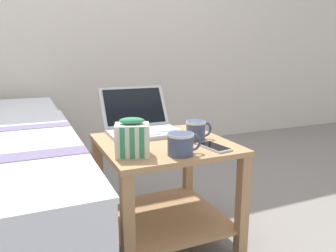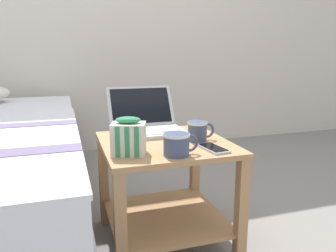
{
  "view_description": "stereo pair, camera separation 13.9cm",
  "coord_description": "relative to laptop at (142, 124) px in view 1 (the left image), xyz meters",
  "views": [
    {
      "loc": [
        -0.54,
        -1.29,
        0.87
      ],
      "look_at": [
        0.0,
        -0.04,
        0.56
      ],
      "focal_mm": 35.0,
      "sensor_mm": 36.0,
      "label": 1
    },
    {
      "loc": [
        -0.41,
        -1.34,
        0.87
      ],
      "look_at": [
        0.0,
        -0.04,
        0.56
      ],
      "focal_mm": 35.0,
      "sensor_mm": 36.0,
      "label": 2
    }
  ],
  "objects": [
    {
      "name": "mug_front_right",
      "position": [
        0.02,
        -0.41,
        0.0
      ],
      "size": [
        0.14,
        0.1,
        0.09
      ],
      "color": "#3F4C6B",
      "rests_on": "bedside_table"
    },
    {
      "name": "laptop",
      "position": [
        0.0,
        0.0,
        0.0
      ],
      "size": [
        0.34,
        0.34,
        0.21
      ],
      "color": "#B7BABC",
      "rests_on": "bedside_table"
    },
    {
      "name": "mug_front_left",
      "position": [
        0.18,
        -0.23,
        0.0
      ],
      "size": [
        0.13,
        0.09,
        0.09
      ],
      "color": "#3F4C6B",
      "rests_on": "bedside_table"
    },
    {
      "name": "bedside_table",
      "position": [
        0.03,
        -0.2,
        -0.22
      ],
      "size": [
        0.55,
        0.56,
        0.48
      ],
      "color": "tan",
      "rests_on": "ground_plane"
    },
    {
      "name": "cell_phone",
      "position": [
        0.18,
        -0.38,
        -0.04
      ],
      "size": [
        0.09,
        0.16,
        0.01
      ],
      "color": "#B7BABC",
      "rests_on": "bedside_table"
    },
    {
      "name": "ground_plane",
      "position": [
        0.03,
        -0.2,
        -0.53
      ],
      "size": [
        8.0,
        8.0,
        0.0
      ],
      "primitive_type": "plane",
      "color": "gray"
    },
    {
      "name": "snack_bag",
      "position": [
        -0.15,
        -0.34,
        0.02
      ],
      "size": [
        0.15,
        0.13,
        0.15
      ],
      "color": "silver",
      "rests_on": "bedside_table"
    },
    {
      "name": "back_wall",
      "position": [
        0.03,
        1.42,
        0.72
      ],
      "size": [
        8.0,
        0.05,
        2.5
      ],
      "color": "beige",
      "rests_on": "ground_plane"
    }
  ]
}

